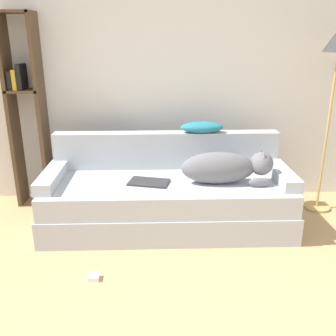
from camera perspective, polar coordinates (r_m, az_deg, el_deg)
The scene contains 10 objects.
wall_back at distance 3.83m, azimuth 1.25°, elevation 15.14°, with size 6.83×0.06×2.70m.
couch at distance 3.38m, azimuth -0.05°, elevation -5.41°, with size 2.16×0.86×0.43m.
couch_backrest at distance 3.58m, azimuth -0.24°, elevation 2.76°, with size 2.12×0.15×0.35m.
couch_arm_left at distance 3.39m, azimuth -17.29°, elevation -1.28°, with size 0.15×0.67×0.10m.
couch_arm_right at distance 3.45m, azimuth 16.88°, elevation -0.90°, with size 0.15×0.67×0.10m.
dog at distance 3.23m, azimuth 8.95°, elevation 0.12°, with size 0.78×0.24×0.29m.
laptop at distance 3.23m, azimuth -2.93°, elevation -2.18°, with size 0.38×0.28×0.02m.
throw_pillow at distance 3.53m, azimuth 5.18°, elevation 6.21°, with size 0.40×0.19×0.10m.
bookshelf at distance 3.89m, azimuth -20.88°, elevation 8.98°, with size 0.32×0.26×1.85m.
power_adapter at distance 2.81m, azimuth -11.24°, elevation -15.99°, with size 0.08×0.08×0.04m.
Camera 1 is at (-0.21, -1.02, 1.61)m, focal length 40.00 mm.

